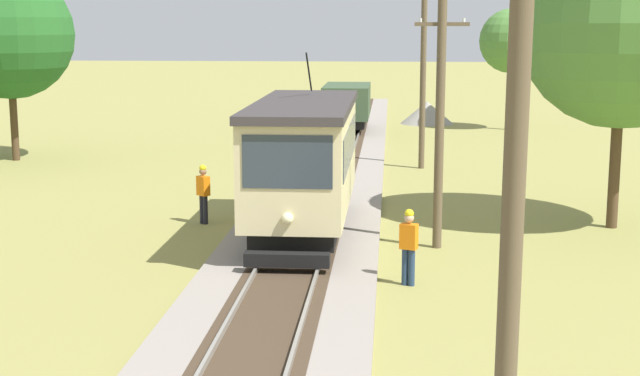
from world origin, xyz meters
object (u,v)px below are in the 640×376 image
Objects in this scene: utility_pole_near_tram at (440,120)px; gravel_pile at (427,113)px; tree_left_near at (512,41)px; track_worker at (409,243)px; tree_right_far at (9,35)px; red_tram at (304,161)px; utility_pole_mid at (423,62)px; utility_pole_foreground at (513,210)px; freight_car at (347,105)px; tree_right_near at (623,23)px; second_worker at (203,191)px.

gravel_pile is at bearing 88.40° from utility_pole_near_tram.
track_worker is at bearing -101.06° from tree_left_near.
red_tram is at bearing -44.37° from tree_right_far.
gravel_pile is (0.85, 16.88, -3.69)m from utility_pole_mid.
freight_car is at bearing 95.26° from utility_pole_foreground.
utility_pole_foreground reaches higher than freight_car.
utility_pole_mid reaches higher than red_tram.
utility_pole_mid is 11.97m from tree_right_near.
freight_car is at bearing 37.30° from tree_right_far.
track_worker is 10.14m from tree_right_near.
utility_pole_near_tram is 28.29m from tree_left_near.
tree_left_near is (6.12, 31.33, 3.90)m from track_worker.
track_worker is at bearing -92.82° from gravel_pile.
red_tram is at bearing -126.36° from track_worker.
utility_pole_foreground is 4.41× the size of track_worker.
red_tram is at bearing 103.34° from utility_pole_foreground.
tree_right_near is (5.23, 2.89, 2.46)m from utility_pole_near_tram.
utility_pole_mid is 15.17m from tree_left_near.
tree_left_near is at bearing 71.68° from red_tram.
freight_car reaches higher than track_worker.
track_worker and second_worker have the same top height.
utility_pole_mid is 17.61m from tree_right_far.
tree_left_near is at bearing -170.17° from track_worker.
utility_pole_mid is (0.00, 13.54, 0.90)m from utility_pole_near_tram.
track_worker is 0.20× the size of tree_right_near.
utility_pole_foreground is 45.10m from gravel_pile.
utility_pole_foreground reaches higher than gravel_pile.
utility_pole_foreground is 1.18× the size of tree_left_near.
gravel_pile is 0.38× the size of tree_right_far.
tree_left_near is (5.30, 27.75, 1.45)m from utility_pole_near_tram.
tree_left_near is (4.45, -2.67, 4.23)m from gravel_pile.
gravel_pile is at bearing 88.92° from utility_pole_foreground.
gravel_pile is 24.86m from tree_right_far.
tree_right_near is 25.53m from tree_right_far.
utility_pole_near_tram is 4.42m from track_worker.
utility_pole_near_tram is at bearing -39.37° from tree_right_far.
utility_pole_near_tram is 13.57m from utility_pole_mid.
red_tram is 1.64× the size of freight_car.
red_tram reaches higher than track_worker.
gravel_pile is 0.47× the size of tree_left_near.
gravel_pile is 28.98m from second_worker.
utility_pole_foreground is 2.52× the size of gravel_pile.
tree_right_near is 1.09× the size of tree_right_far.
track_worker is 32.16m from tree_left_near.
gravel_pile is (4.48, 29.64, -1.54)m from red_tram.
tree_left_near is 0.82× the size of tree_right_far.
tree_right_near is at bearing 28.95° from utility_pole_near_tram.
gravel_pile is at bearing 41.05° from tree_right_far.
second_worker is 16.65m from tree_right_far.
gravel_pile is (0.85, 44.96, -3.38)m from utility_pole_foreground.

